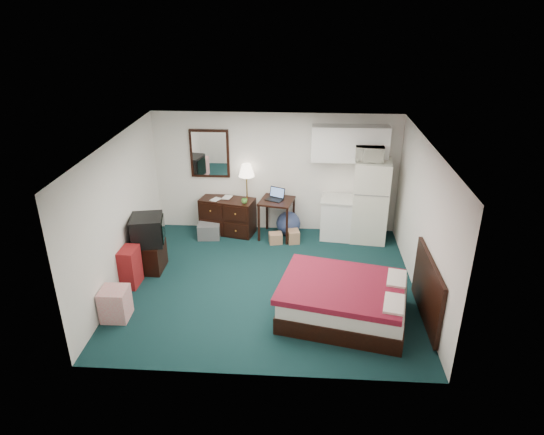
# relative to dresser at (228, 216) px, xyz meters

# --- Properties ---
(floor) EXTENTS (5.00, 4.50, 0.01)m
(floor) POSITION_rel_dresser_xyz_m (0.99, -1.98, -0.38)
(floor) COLOR #0C2E32
(floor) RESTS_ON ground
(ceiling) EXTENTS (5.00, 4.50, 0.01)m
(ceiling) POSITION_rel_dresser_xyz_m (0.99, -1.98, 2.12)
(ceiling) COLOR white
(ceiling) RESTS_ON walls
(walls) EXTENTS (5.01, 4.51, 2.50)m
(walls) POSITION_rel_dresser_xyz_m (0.99, -1.98, 0.87)
(walls) COLOR white
(walls) RESTS_ON floor
(mirror) EXTENTS (0.80, 0.06, 1.00)m
(mirror) POSITION_rel_dresser_xyz_m (-0.36, 0.24, 1.27)
(mirror) COLOR white
(mirror) RESTS_ON walls
(upper_cabinets) EXTENTS (1.50, 0.35, 0.70)m
(upper_cabinets) POSITION_rel_dresser_xyz_m (2.44, 0.10, 1.57)
(upper_cabinets) COLOR white
(upper_cabinets) RESTS_ON walls
(headboard) EXTENTS (0.06, 1.56, 1.00)m
(headboard) POSITION_rel_dresser_xyz_m (3.45, -2.87, 0.17)
(headboard) COLOR black
(headboard) RESTS_ON walls
(dresser) EXTENTS (1.19, 0.74, 0.75)m
(dresser) POSITION_rel_dresser_xyz_m (0.00, 0.00, 0.00)
(dresser) COLOR black
(dresser) RESTS_ON floor
(floor_lamp) EXTENTS (0.39, 0.39, 1.49)m
(floor_lamp) POSITION_rel_dresser_xyz_m (0.41, 0.07, 0.37)
(floor_lamp) COLOR gold
(floor_lamp) RESTS_ON floor
(desk) EXTENTS (0.76, 0.76, 0.82)m
(desk) POSITION_rel_dresser_xyz_m (1.03, -0.13, 0.03)
(desk) COLOR black
(desk) RESTS_ON floor
(exercise_ball) EXTENTS (0.64, 0.64, 0.50)m
(exercise_ball) POSITION_rel_dresser_xyz_m (1.27, -0.02, -0.13)
(exercise_ball) COLOR navy
(exercise_ball) RESTS_ON floor
(kitchen_counter) EXTENTS (0.82, 0.66, 0.83)m
(kitchen_counter) POSITION_rel_dresser_xyz_m (2.33, -0.07, 0.04)
(kitchen_counter) COLOR white
(kitchen_counter) RESTS_ON floor
(fridge) EXTENTS (0.76, 0.76, 1.68)m
(fridge) POSITION_rel_dresser_xyz_m (2.91, -0.10, 0.46)
(fridge) COLOR white
(fridge) RESTS_ON floor
(bed) EXTENTS (2.12, 1.81, 0.59)m
(bed) POSITION_rel_dresser_xyz_m (2.22, -2.87, -0.08)
(bed) COLOR #53071B
(bed) RESTS_ON floor
(tv_stand) EXTENTS (0.53, 0.58, 0.53)m
(tv_stand) POSITION_rel_dresser_xyz_m (-1.21, -1.62, -0.11)
(tv_stand) COLOR black
(tv_stand) RESTS_ON floor
(suitcase) EXTENTS (0.29, 0.44, 0.69)m
(suitcase) POSITION_rel_dresser_xyz_m (-1.36, -2.16, -0.03)
(suitcase) COLOR maroon
(suitcase) RESTS_ON floor
(retail_box) EXTENTS (0.42, 0.42, 0.51)m
(retail_box) POSITION_rel_dresser_xyz_m (-1.29, -3.11, -0.12)
(retail_box) COLOR beige
(retail_box) RESTS_ON floor
(file_bin) EXTENTS (0.47, 0.37, 0.31)m
(file_bin) POSITION_rel_dresser_xyz_m (-0.36, -0.29, -0.22)
(file_bin) COLOR #5F5F61
(file_bin) RESTS_ON floor
(cardboard_box_a) EXTENTS (0.29, 0.26, 0.22)m
(cardboard_box_a) POSITION_rel_dresser_xyz_m (1.03, -0.44, -0.27)
(cardboard_box_a) COLOR #9E6C43
(cardboard_box_a) RESTS_ON floor
(cardboard_box_b) EXTENTS (0.27, 0.30, 0.26)m
(cardboard_box_b) POSITION_rel_dresser_xyz_m (1.39, -0.38, -0.25)
(cardboard_box_b) COLOR #9E6C43
(cardboard_box_b) RESTS_ON floor
(laptop) EXTENTS (0.41, 0.38, 0.23)m
(laptop) POSITION_rel_dresser_xyz_m (0.99, -0.13, 0.55)
(laptop) COLOR black
(laptop) RESTS_ON desk
(crt_tv) EXTENTS (0.66, 0.69, 0.51)m
(crt_tv) POSITION_rel_dresser_xyz_m (-1.19, -1.59, 0.40)
(crt_tv) COLOR black
(crt_tv) RESTS_ON tv_stand
(microwave) EXTENTS (0.56, 0.34, 0.37)m
(microwave) POSITION_rel_dresser_xyz_m (2.81, -0.12, 1.48)
(microwave) COLOR white
(microwave) RESTS_ON fridge
(book_a) EXTENTS (0.15, 0.09, 0.22)m
(book_a) POSITION_rel_dresser_xyz_m (-0.30, -0.02, 0.49)
(book_a) COLOR #9E6C43
(book_a) RESTS_ON dresser
(book_b) EXTENTS (0.17, 0.06, 0.23)m
(book_b) POSITION_rel_dresser_xyz_m (-0.09, 0.09, 0.49)
(book_b) COLOR #9E6C43
(book_b) RESTS_ON dresser
(mug) EXTENTS (0.15, 0.14, 0.12)m
(mug) POSITION_rel_dresser_xyz_m (0.38, -0.20, 0.44)
(mug) COLOR #52983A
(mug) RESTS_ON dresser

